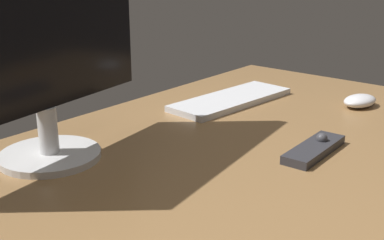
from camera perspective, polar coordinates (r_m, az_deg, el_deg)
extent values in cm
cube|color=olive|center=(106.79, 4.92, -3.54)|extent=(140.00, 84.00, 2.00)
cylinder|color=silver|center=(103.84, -15.56, -3.83)|extent=(19.71, 19.71, 1.38)
cylinder|color=silver|center=(102.04, -15.81, -1.10)|extent=(3.77, 3.77, 9.13)
cube|color=black|center=(96.98, -17.08, 12.69)|extent=(50.39, 9.59, 39.89)
cube|color=silver|center=(137.44, 4.40, 2.30)|extent=(37.76, 16.09, 1.63)
ellipsoid|color=silver|center=(140.08, 18.25, 2.05)|extent=(11.52, 8.78, 3.20)
cube|color=#2D2D33|center=(105.42, 13.49, -3.21)|extent=(18.56, 6.07, 1.76)
sphere|color=#3F3F44|center=(107.98, 14.31, -2.02)|extent=(2.32, 2.32, 2.32)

